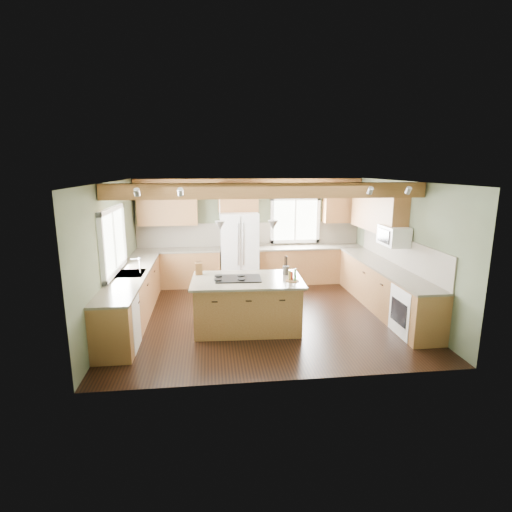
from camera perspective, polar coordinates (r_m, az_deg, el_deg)
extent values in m
plane|color=black|center=(7.99, 0.97, -8.41)|extent=(5.60, 5.60, 0.00)
plane|color=silver|center=(7.47, 1.05, 10.56)|extent=(5.60, 5.60, 0.00)
plane|color=#464C36|center=(10.07, -0.89, 3.65)|extent=(5.60, 0.00, 5.60)
plane|color=#464C36|center=(7.77, -19.91, 0.21)|extent=(0.00, 5.00, 5.00)
plane|color=#464C36|center=(8.46, 20.17, 1.15)|extent=(0.00, 5.00, 5.00)
cube|color=brown|center=(6.89, 1.70, 9.31)|extent=(5.55, 0.26, 0.26)
cube|color=brown|center=(9.85, -0.85, 10.71)|extent=(5.55, 0.20, 0.10)
cube|color=brown|center=(10.07, -0.87, 3.13)|extent=(5.58, 0.03, 0.58)
cube|color=brown|center=(8.51, 19.88, 0.63)|extent=(0.03, 3.70, 0.58)
cube|color=brown|center=(9.93, -11.03, -1.78)|extent=(2.02, 0.60, 0.88)
cube|color=brown|center=(9.83, -11.14, 0.82)|extent=(2.06, 0.64, 0.04)
cube|color=brown|center=(10.20, 7.66, -1.27)|extent=(2.62, 0.60, 0.88)
cube|color=brown|center=(10.10, 7.73, 1.27)|extent=(2.66, 0.64, 0.04)
cube|color=brown|center=(7.97, -17.27, -5.70)|extent=(0.60, 3.70, 0.88)
cube|color=brown|center=(7.84, -17.48, -2.51)|extent=(0.64, 3.74, 0.04)
cube|color=brown|center=(8.58, 17.79, -4.45)|extent=(0.60, 3.70, 0.88)
cube|color=brown|center=(8.46, 18.00, -1.47)|extent=(0.64, 3.74, 0.04)
cube|color=brown|center=(9.81, -12.52, 6.95)|extent=(1.40, 0.35, 0.90)
cube|color=brown|center=(9.77, -2.57, 8.39)|extent=(0.96, 0.35, 0.70)
cube|color=brown|center=(9.10, 16.96, 6.28)|extent=(0.35, 2.20, 0.90)
cube|color=brown|center=(10.30, 12.14, 7.22)|extent=(0.90, 0.35, 0.90)
cube|color=white|center=(7.77, -19.83, 2.10)|extent=(0.04, 1.60, 1.05)
cube|color=white|center=(10.19, 5.59, 5.12)|extent=(1.10, 0.04, 1.00)
cube|color=#262628|center=(7.84, -17.49, -2.47)|extent=(0.50, 0.65, 0.03)
cylinder|color=#B2B2B7|center=(7.78, -16.25, -1.42)|extent=(0.02, 0.02, 0.28)
cube|color=white|center=(6.78, -19.15, -9.20)|extent=(0.60, 0.60, 0.84)
cube|color=white|center=(7.47, 21.80, -7.36)|extent=(0.60, 0.72, 0.84)
cube|color=white|center=(8.27, 19.09, 2.76)|extent=(0.40, 0.70, 0.38)
cone|color=#B2B2B7|center=(6.90, -5.16, 4.34)|extent=(0.18, 0.18, 0.16)
cone|color=#B2B2B7|center=(6.95, 2.45, 4.43)|extent=(0.18, 0.18, 0.16)
cube|color=silver|center=(9.74, -2.41, 0.95)|extent=(0.90, 0.74, 1.80)
cube|color=brown|center=(7.26, -1.29, -6.93)|extent=(1.88, 1.20, 0.88)
cube|color=brown|center=(7.12, -1.31, -3.44)|extent=(2.01, 1.33, 0.04)
cube|color=black|center=(7.10, -2.54, -3.23)|extent=(0.82, 0.57, 0.02)
cube|color=brown|center=(7.44, -8.18, -1.82)|extent=(0.14, 0.11, 0.22)
cylinder|color=#433A35|center=(7.40, 4.27, -2.04)|extent=(0.12, 0.12, 0.16)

